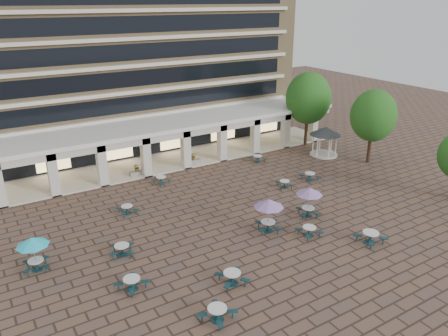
{
  "coord_description": "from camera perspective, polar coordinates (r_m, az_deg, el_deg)",
  "views": [
    {
      "loc": [
        -16.12,
        -24.63,
        16.01
      ],
      "look_at": [
        0.82,
        3.0,
        3.35
      ],
      "focal_mm": 35.0,
      "sensor_mm": 36.0,
      "label": 1
    }
  ],
  "objects": [
    {
      "name": "picnic_table_1",
      "position": [
        24.32,
        -0.89,
        -18.38
      ],
      "size": [
        2.17,
        2.17,
        0.79
      ],
      "rotation": [
        0.0,
        0.0,
        0.4
      ],
      "color": "#153A41",
      "rests_on": "ground"
    },
    {
      "name": "picnic_table_13",
      "position": [
        45.67,
        4.41,
        1.29
      ],
      "size": [
        1.58,
        1.58,
        0.69
      ],
      "rotation": [
        0.0,
        0.0,
        -0.04
      ],
      "color": "#153A41",
      "rests_on": "ground"
    },
    {
      "name": "tree_east_a",
      "position": [
        46.55,
        18.93,
        6.49
      ],
      "size": [
        4.59,
        4.59,
        7.65
      ],
      "color": "#43291A",
      "rests_on": "ground"
    },
    {
      "name": "picnic_table_12",
      "position": [
        40.63,
        -8.21,
        -1.48
      ],
      "size": [
        1.78,
        1.78,
        0.69
      ],
      "rotation": [
        0.0,
        0.0,
        0.25
      ],
      "color": "#153A41",
      "rests_on": "ground"
    },
    {
      "name": "tree_east_c",
      "position": [
        50.35,
        10.96,
        8.93
      ],
      "size": [
        5.08,
        5.08,
        8.46
      ],
      "color": "#43291A",
      "rests_on": "ground"
    },
    {
      "name": "picnic_table_4",
      "position": [
        29.65,
        -23.75,
        -8.93
      ],
      "size": [
        2.01,
        2.01,
        2.32
      ],
      "rotation": [
        0.0,
        0.0,
        -0.14
      ],
      "color": "#153A41",
      "rests_on": "ground"
    },
    {
      "name": "picnic_table_6",
      "position": [
        31.63,
        5.89,
        -4.76
      ],
      "size": [
        2.21,
        2.21,
        2.55
      ],
      "rotation": [
        0.0,
        0.0,
        -0.42
      ],
      "color": "#153A41",
      "rests_on": "ground"
    },
    {
      "name": "retail_arcade",
      "position": [
        44.54,
        -8.89,
        4.09
      ],
      "size": [
        42.0,
        6.6,
        4.4
      ],
      "color": "white",
      "rests_on": "ground"
    },
    {
      "name": "gazebo",
      "position": [
        48.22,
        13.1,
        4.33
      ],
      "size": [
        3.37,
        3.37,
        3.14
      ],
      "rotation": [
        0.0,
        0.0,
        0.16
      ],
      "color": "beige",
      "rests_on": "ground"
    },
    {
      "name": "ground",
      "position": [
        33.51,
        1.5,
        -7.22
      ],
      "size": [
        120.0,
        120.0,
        0.0
      ],
      "primitive_type": "plane",
      "color": "brown",
      "rests_on": "ground"
    },
    {
      "name": "picnic_table_5",
      "position": [
        26.97,
        -11.94,
        -14.44
      ],
      "size": [
        2.08,
        2.08,
        0.76
      ],
      "rotation": [
        0.0,
        0.0,
        0.42
      ],
      "color": "#153A41",
      "rests_on": "ground"
    },
    {
      "name": "picnic_table_0",
      "position": [
        26.85,
        1.07,
        -14.03
      ],
      "size": [
        1.94,
        1.94,
        0.8
      ],
      "rotation": [
        0.0,
        0.0,
        -0.12
      ],
      "color": "#153A41",
      "rests_on": "ground"
    },
    {
      "name": "picnic_table_3",
      "position": [
        32.21,
        11.06,
        -8.02
      ],
      "size": [
        1.69,
        1.69,
        0.73
      ],
      "rotation": [
        0.0,
        0.0,
        -0.04
      ],
      "color": "#153A41",
      "rests_on": "ground"
    },
    {
      "name": "picnic_table_7",
      "position": [
        41.73,
        11.14,
        -1.02
      ],
      "size": [
        1.65,
        1.65,
        0.72
      ],
      "rotation": [
        0.0,
        0.0,
        0.03
      ],
      "color": "#153A41",
      "rests_on": "ground"
    },
    {
      "name": "picnic_table_11",
      "position": [
        34.27,
        11.09,
        -3.14
      ],
      "size": [
        2.09,
        2.09,
        2.41
      ],
      "rotation": [
        0.0,
        0.0,
        -0.43
      ],
      "color": "#153A41",
      "rests_on": "ground"
    },
    {
      "name": "picnic_table_8",
      "position": [
        30.26,
        -13.19,
        -10.27
      ],
      "size": [
        1.99,
        1.99,
        0.74
      ],
      "rotation": [
        0.0,
        0.0,
        -0.36
      ],
      "color": "#153A41",
      "rests_on": "ground"
    },
    {
      "name": "picnic_table_2",
      "position": [
        32.41,
        18.58,
        -8.48
      ],
      "size": [
        1.9,
        1.9,
        0.85
      ],
      "rotation": [
        0.0,
        0.0,
        -0.01
      ],
      "color": "#153A41",
      "rests_on": "ground"
    },
    {
      "name": "planter_left",
      "position": [
        42.69,
        -11.27,
        -0.35
      ],
      "size": [
        1.5,
        0.65,
        1.3
      ],
      "color": "gray",
      "rests_on": "ground"
    },
    {
      "name": "apartment_building",
      "position": [
        52.74,
        -14.28,
        17.01
      ],
      "size": [
        40.0,
        15.5,
        25.2
      ],
      "color": "tan",
      "rests_on": "ground"
    },
    {
      "name": "picnic_table_9",
      "position": [
        35.59,
        -12.55,
        -5.22
      ],
      "size": [
        1.61,
        1.61,
        0.68
      ],
      "rotation": [
        0.0,
        0.0,
        0.08
      ],
      "color": "#153A41",
      "rests_on": "ground"
    },
    {
      "name": "picnic_table_10",
      "position": [
        39.76,
        7.91,
        -2.01
      ],
      "size": [
        1.78,
        1.78,
        0.66
      ],
      "rotation": [
        0.0,
        0.0,
        -0.35
      ],
      "color": "#153A41",
      "rests_on": "ground"
    },
    {
      "name": "planter_right",
      "position": [
        44.96,
        -4.03,
        1.11
      ],
      "size": [
        1.5,
        0.74,
        1.27
      ],
      "color": "gray",
      "rests_on": "ground"
    }
  ]
}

